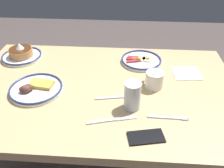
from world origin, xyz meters
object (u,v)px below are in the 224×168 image
plate_center_pancakes (141,60)px  coffee_mug (154,79)px  drinking_glass (132,97)px  plate_far_companion (36,88)px  tea_spoon (120,97)px  paper_napkin (187,73)px  fork_near (168,117)px  butter_knife (112,120)px  cell_phone (146,137)px  plate_near_main (21,54)px

plate_center_pancakes → coffee_mug: size_ratio=2.11×
plate_center_pancakes → drinking_glass: 0.43m
plate_far_companion → tea_spoon: bearing=176.6°
coffee_mug → paper_napkin: (-0.20, -0.14, -0.04)m
fork_near → butter_knife: bearing=7.4°
tea_spoon → paper_napkin: bearing=-146.4°
plate_far_companion → cell_phone: size_ratio=1.86×
fork_near → butter_knife: same height
plate_center_pancakes → fork_near: (-0.10, 0.48, -0.01)m
plate_far_companion → butter_knife: bearing=154.8°
plate_far_companion → coffee_mug: bearing=-172.6°
drinking_glass → cell_phone: size_ratio=0.93×
plate_center_pancakes → fork_near: 0.50m
plate_center_pancakes → fork_near: plate_center_pancakes is taller
butter_knife → tea_spoon: tea_spoon is taller
fork_near → tea_spoon: (0.22, -0.13, 0.00)m
drinking_glass → paper_napkin: (-0.31, -0.31, -0.06)m
drinking_glass → tea_spoon: 0.11m
plate_center_pancakes → plate_far_companion: (0.54, 0.33, 0.00)m
coffee_mug → cell_phone: size_ratio=0.80×
drinking_glass → fork_near: 0.18m
cell_phone → tea_spoon: size_ratio=0.77×
coffee_mug → drinking_glass: size_ratio=0.86×
coffee_mug → butter_knife: 0.33m
paper_napkin → butter_knife: 0.56m
coffee_mug → cell_phone: 0.36m
fork_near → tea_spoon: tea_spoon is taller
plate_far_companion → tea_spoon: plate_far_companion is taller
coffee_mug → cell_phone: coffee_mug is taller
plate_near_main → butter_knife: (-0.60, 0.52, -0.02)m
coffee_mug → cell_phone: bearing=81.3°
drinking_glass → coffee_mug: bearing=-123.0°
coffee_mug → fork_near: size_ratio=0.64×
fork_near → plate_center_pancakes: bearing=-77.9°
plate_near_main → cell_phone: (-0.74, 0.60, -0.02)m
plate_near_main → paper_napkin: bearing=173.6°
plate_center_pancakes → coffee_mug: coffee_mug is taller
coffee_mug → butter_knife: coffee_mug is taller
plate_near_main → tea_spoon: bearing=150.4°
cell_phone → paper_napkin: cell_phone is taller
plate_far_companion → butter_knife: 0.44m
plate_near_main → coffee_mug: size_ratio=2.12×
plate_near_main → butter_knife: size_ratio=1.11×
plate_far_companion → fork_near: bearing=166.4°
cell_phone → plate_center_pancakes: bearing=-101.4°
coffee_mug → paper_napkin: bearing=-144.5°
plate_near_main → drinking_glass: drinking_glass is taller
tea_spoon → coffee_mug: bearing=-148.7°
drinking_glass → tea_spoon: size_ratio=0.72×
drinking_glass → tea_spoon: (0.06, -0.07, -0.06)m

